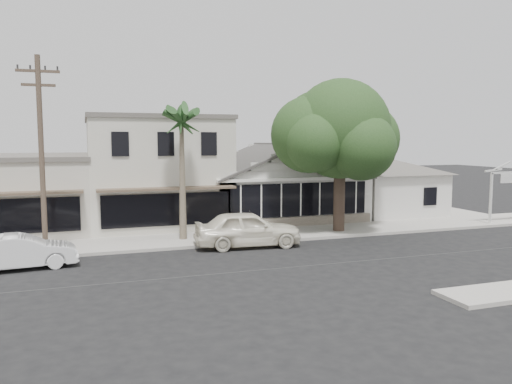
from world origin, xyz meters
name	(u,v)px	position (x,y,z in m)	size (l,w,h in m)	color
ground	(273,269)	(0.00, 0.00, 0.00)	(140.00, 140.00, 0.00)	black
sidewalk_north	(70,248)	(-8.00, 6.75, 0.07)	(90.00, 3.50, 0.15)	#9E9991
corner_shop	(276,180)	(5.00, 12.47, 2.62)	(10.40, 8.60, 5.10)	silver
side_cottage	(388,194)	(13.20, 11.50, 1.50)	(6.00, 6.00, 3.00)	silver
row_building_near	(154,172)	(-3.00, 13.50, 3.25)	(8.00, 10.00, 6.50)	beige
utility_pole	(41,152)	(-9.00, 5.20, 4.79)	(1.80, 0.24, 9.00)	brown
car_0	(248,229)	(0.38, 4.50, 0.90)	(2.13, 5.30, 1.80)	white
car_1	(22,252)	(-9.79, 3.43, 0.72)	(1.52, 4.35, 1.43)	white
shade_tree	(337,132)	(6.39, 6.57, 5.75)	(7.87, 7.12, 8.73)	#433529
palm_east	(181,119)	(-2.44, 6.78, 6.40)	(2.82, 2.82, 7.54)	#726651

